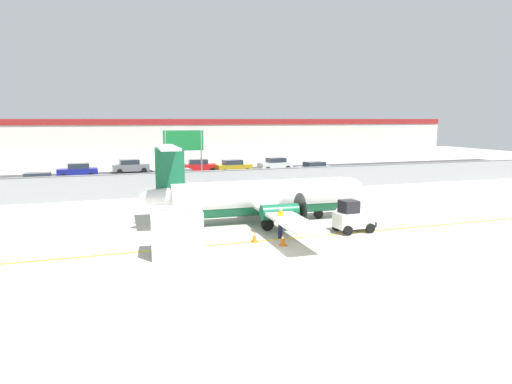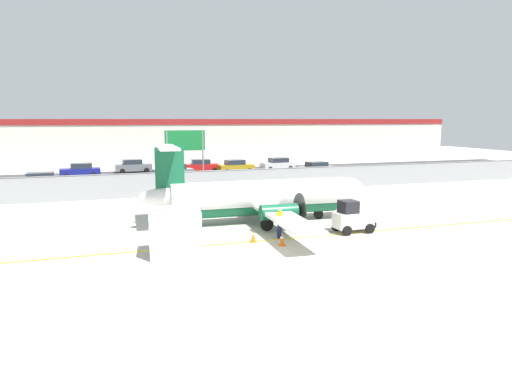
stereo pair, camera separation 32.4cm
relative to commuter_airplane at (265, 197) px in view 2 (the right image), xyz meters
The scene contains 20 objects.
ground_plane 4.59m from the commuter_airplane, 99.64° to the right, with size 140.00×140.00×0.01m.
perimeter_fence 11.79m from the commuter_airplane, 93.50° to the left, with size 98.00×0.10×2.10m.
parking_lot_strip 23.32m from the commuter_airplane, 91.77° to the left, with size 98.00×17.00×0.12m.
background_building 41.79m from the commuter_airplane, 90.99° to the left, with size 91.00×8.10×6.50m.
commuter_airplane is the anchor object (origin of this frame).
baggage_tug 5.70m from the commuter_airplane, 45.62° to the right, with size 2.38×1.47×1.88m.
ground_crew_worker 4.05m from the commuter_airplane, 97.51° to the right, with size 0.48×0.48×1.70m.
cargo_container 8.33m from the commuter_airplane, 140.31° to the right, with size 2.60×2.25×2.20m.
traffic_cone_near_left 5.42m from the commuter_airplane, 36.96° to the right, with size 0.36×0.36×0.64m.
traffic_cone_near_right 5.64m from the commuter_airplane, 99.82° to the right, with size 0.36×0.36×0.64m.
traffic_cone_far_left 5.01m from the commuter_airplane, 116.34° to the right, with size 0.36×0.36×0.64m.
parked_car_0 23.99m from the commuter_airplane, 129.93° to the left, with size 4.25×2.11×1.58m.
parked_car_1 29.42m from the commuter_airplane, 114.70° to the left, with size 4.30×2.22×1.58m.
parked_car_2 30.46m from the commuter_airplane, 102.32° to the left, with size 4.32×2.27×1.58m.
parked_car_3 22.68m from the commuter_airplane, 96.70° to the left, with size 4.39×2.43×1.58m.
parked_car_4 27.46m from the commuter_airplane, 87.12° to the left, with size 4.30×2.22×1.58m.
parked_car_5 25.98m from the commuter_airplane, 78.62° to the left, with size 4.30×2.22×1.58m.
parked_car_6 28.67m from the commuter_airplane, 67.72° to the left, with size 4.36×2.36×1.58m.
parked_car_7 24.17m from the commuter_airplane, 56.60° to the left, with size 4.36×2.35×1.58m.
highway_sign 14.49m from the commuter_airplane, 100.95° to the left, with size 3.60×0.14×5.50m.
Camera 2 is at (-8.56, -20.55, 6.48)m, focal length 32.00 mm.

